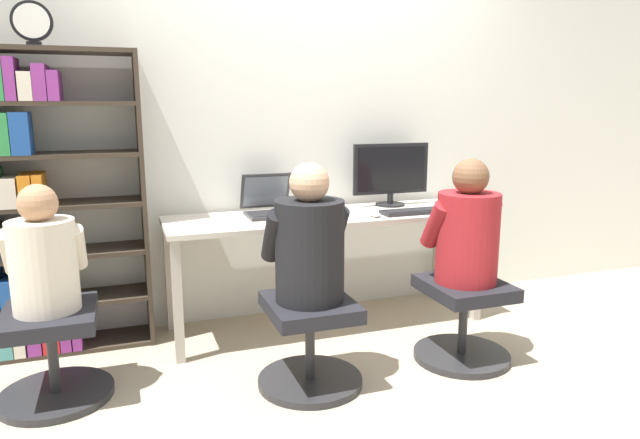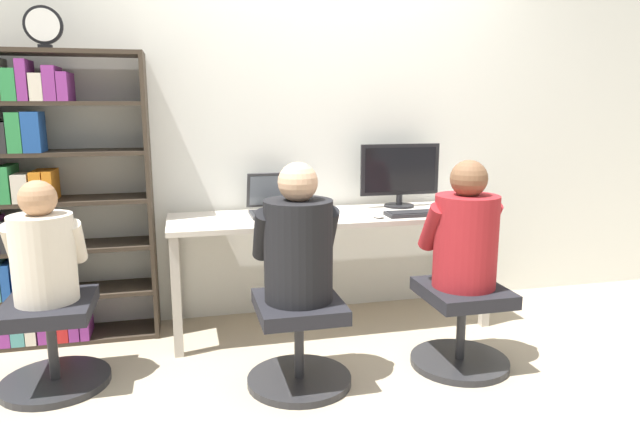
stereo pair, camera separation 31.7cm
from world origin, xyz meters
name	(u,v)px [view 2 (the right image)]	position (x,y,z in m)	size (l,w,h in m)	color
ground_plane	(343,342)	(0.00, 0.00, 0.00)	(14.00, 14.00, 0.00)	tan
wall_back	(318,116)	(0.00, 0.63, 1.30)	(10.00, 0.05, 2.60)	silver
desk	(331,226)	(0.00, 0.28, 0.64)	(1.96, 0.57, 0.71)	beige
desktop_monitor	(400,174)	(0.50, 0.44, 0.93)	(0.54, 0.19, 0.41)	black
laptop	(275,206)	(-0.33, 0.39, 0.77)	(0.31, 0.35, 0.25)	#2D2D30
keyboard	(419,213)	(0.51, 0.13, 0.73)	(0.41, 0.14, 0.03)	#232326
computer_mouse_by_keyboard	(378,215)	(0.24, 0.13, 0.73)	(0.06, 0.12, 0.03)	silver
office_chair_left	(461,323)	(0.53, -0.43, 0.24)	(0.52, 0.52, 0.44)	#262628
office_chair_right	(299,339)	(-0.35, -0.43, 0.24)	(0.52, 0.52, 0.44)	#262628
person_at_monitor	(466,234)	(0.53, -0.43, 0.72)	(0.40, 0.34, 0.66)	maroon
person_at_laptop	(298,242)	(-0.35, -0.43, 0.73)	(0.41, 0.35, 0.67)	black
bookshelf	(45,205)	(-1.64, 0.44, 0.81)	(0.92, 0.30, 1.67)	#382D23
desk_clock	(43,26)	(-1.55, 0.37, 1.78)	(0.20, 0.03, 0.22)	black
office_chair_side	(52,340)	(-1.54, -0.16, 0.24)	(0.52, 0.52, 0.44)	#262628
person_near_shelf	(43,251)	(-1.54, -0.16, 0.69)	(0.36, 0.30, 0.59)	beige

